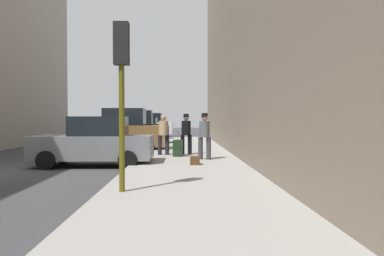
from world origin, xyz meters
name	(u,v)px	position (x,y,z in m)	size (l,w,h in m)	color
ground_plane	(5,171)	(0.00, 0.00, 0.00)	(120.00, 120.00, 0.00)	#38383A
sidewalk	(189,168)	(6.00, 0.00, 0.07)	(4.00, 40.00, 0.15)	gray
parked_gray_coupe	(95,143)	(2.65, 1.21, 0.85)	(4.21, 2.08, 1.79)	slate
parked_bronze_suv	(122,132)	(2.65, 7.27, 1.03)	(4.61, 2.08, 2.25)	brown
parked_black_suv	(134,129)	(2.65, 12.12, 1.03)	(4.66, 2.18, 2.25)	black
parked_blue_sedan	(143,130)	(2.65, 17.74, 0.85)	(4.25, 2.15, 1.79)	navy
parked_white_van	(149,126)	(2.65, 23.39, 1.03)	(4.67, 2.20, 2.25)	silver
fire_hydrant	(157,141)	(4.45, 7.79, 0.50)	(0.42, 0.22, 0.70)	red
traffic_light	(122,69)	(4.50, -4.29, 2.76)	(0.32, 0.32, 3.60)	#514C0F
pedestrian_with_fedora	(186,132)	(5.96, 3.97, 1.14)	(0.51, 0.43, 1.78)	black
pedestrian_in_tan_coat	(163,133)	(4.98, 3.88, 1.10)	(0.52, 0.44, 1.71)	black
pedestrian_with_beanie	(205,134)	(6.65, 1.98, 1.14)	(0.53, 0.50, 1.78)	#333338
rolling_suitcase	(178,148)	(5.61, 3.25, 0.49)	(0.42, 0.60, 1.04)	black
duffel_bag	(195,160)	(6.22, 0.40, 0.29)	(0.32, 0.44, 0.28)	#472D19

